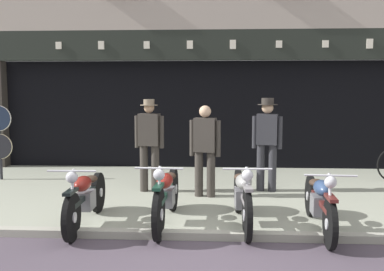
% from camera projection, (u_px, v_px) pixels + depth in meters
% --- Properties ---
extents(shop_facade, '(11.34, 4.42, 6.56)m').
position_uv_depth(shop_facade, '(212.00, 95.00, 12.26)').
color(shop_facade, black).
rests_on(shop_facade, ground).
extents(motorcycle_left, '(0.62, 1.96, 0.90)m').
position_uv_depth(motorcycle_left, '(86.00, 197.00, 6.09)').
color(motorcycle_left, black).
rests_on(motorcycle_left, ground).
extents(motorcycle_center_left, '(0.62, 2.10, 0.94)m').
position_uv_depth(motorcycle_center_left, '(167.00, 194.00, 6.16)').
color(motorcycle_center_left, black).
rests_on(motorcycle_center_left, ground).
extents(motorcycle_center, '(0.62, 2.02, 0.93)m').
position_uv_depth(motorcycle_center, '(242.00, 195.00, 6.10)').
color(motorcycle_center, black).
rests_on(motorcycle_center, ground).
extents(motorcycle_center_right, '(0.62, 2.00, 0.90)m').
position_uv_depth(motorcycle_center_right, '(320.00, 201.00, 5.86)').
color(motorcycle_center_right, black).
rests_on(motorcycle_center_right, ground).
extents(salesman_left, '(0.56, 0.33, 1.73)m').
position_uv_depth(salesman_left, '(149.00, 141.00, 8.10)').
color(salesman_left, '#38332D').
rests_on(salesman_left, ground).
extents(shopkeeper_center, '(0.55, 0.29, 1.63)m').
position_uv_depth(shopkeeper_center, '(205.00, 147.00, 7.72)').
color(shopkeeper_center, '#38332D').
rests_on(shopkeeper_center, ground).
extents(salesman_right, '(0.55, 0.37, 1.75)m').
position_uv_depth(salesman_right, '(267.00, 139.00, 8.15)').
color(salesman_right, '#2D2D33').
rests_on(salesman_right, ground).
extents(advert_board_near, '(0.69, 0.03, 0.93)m').
position_uv_depth(advert_board_near, '(276.00, 102.00, 10.60)').
color(advert_board_near, silver).
extents(advert_board_far, '(0.73, 0.03, 1.10)m').
position_uv_depth(advert_board_far, '(321.00, 101.00, 10.54)').
color(advert_board_far, silver).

